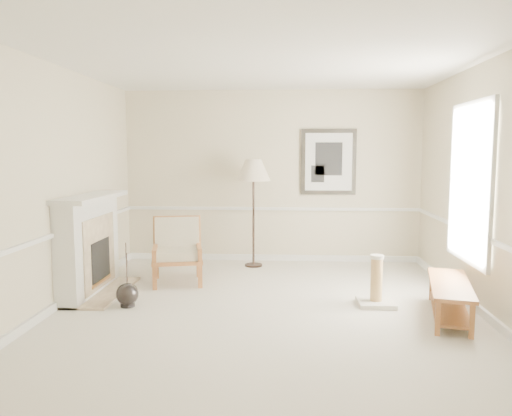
{
  "coord_description": "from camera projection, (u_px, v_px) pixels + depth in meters",
  "views": [
    {
      "loc": [
        0.23,
        -5.74,
        1.87
      ],
      "look_at": [
        -0.15,
        0.7,
        1.14
      ],
      "focal_mm": 35.0,
      "sensor_mm": 36.0,
      "label": 1
    }
  ],
  "objects": [
    {
      "name": "scratching_post",
      "position": [
        376.0,
        289.0,
        6.09
      ],
      "size": [
        0.44,
        0.44,
        0.62
      ],
      "rotation": [
        0.0,
        0.0,
        0.01
      ],
      "color": "silver",
      "rests_on": "ground"
    },
    {
      "name": "armchair",
      "position": [
        177.0,
        247.0,
        7.19
      ],
      "size": [
        0.84,
        0.88,
        0.93
      ],
      "rotation": [
        0.0,
        0.0,
        0.21
      ],
      "color": "olive",
      "rests_on": "ground"
    },
    {
      "name": "bench",
      "position": [
        450.0,
        294.0,
        5.64
      ],
      "size": [
        0.73,
        1.47,
        0.4
      ],
      "rotation": [
        0.0,
        0.0,
        -0.23
      ],
      "color": "olive",
      "rests_on": "ground"
    },
    {
      "name": "room",
      "position": [
        278.0,
        152.0,
        5.77
      ],
      "size": [
        5.04,
        5.54,
        2.92
      ],
      "color": "beige",
      "rests_on": "ground"
    },
    {
      "name": "floor_lamp",
      "position": [
        253.0,
        173.0,
        8.02
      ],
      "size": [
        0.68,
        0.68,
        1.75
      ],
      "rotation": [
        0.0,
        0.0,
        -0.28
      ],
      "color": "black",
      "rests_on": "ground"
    },
    {
      "name": "ground",
      "position": [
        265.0,
        310.0,
        5.91
      ],
      "size": [
        5.5,
        5.5,
        0.0
      ],
      "primitive_type": "plane",
      "color": "silver",
      "rests_on": "ground"
    },
    {
      "name": "fireplace",
      "position": [
        90.0,
        245.0,
        6.57
      ],
      "size": [
        0.64,
        1.64,
        1.31
      ],
      "color": "white",
      "rests_on": "ground"
    },
    {
      "name": "floor_vase",
      "position": [
        127.0,
        295.0,
        6.03
      ],
      "size": [
        0.27,
        0.27,
        0.79
      ],
      "rotation": [
        0.0,
        0.0,
        -0.29
      ],
      "color": "black",
      "rests_on": "ground"
    }
  ]
}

